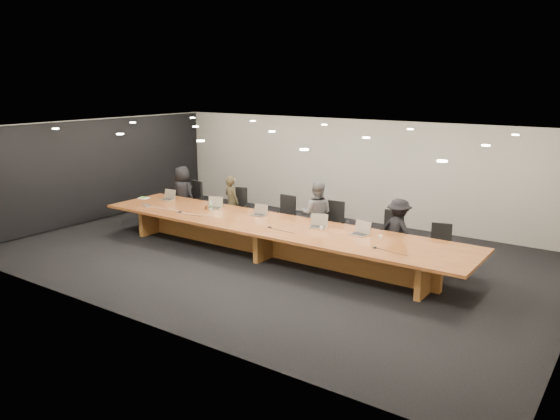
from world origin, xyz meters
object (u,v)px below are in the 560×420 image
at_px(chair_mid_right, 331,224).
at_px(water_bottle, 211,206).
at_px(conference_table, 272,234).
at_px(paper_cup_near, 322,228).
at_px(chair_far_right, 440,248).
at_px(av_box, 146,205).
at_px(laptop_a, 167,195).
at_px(person_c, 317,214).
at_px(amber_mug, 206,208).
at_px(chair_far_left, 191,200).
at_px(mic_left, 180,212).
at_px(chair_right, 388,235).
at_px(chair_mid_left, 282,217).
at_px(laptop_b, 214,203).
at_px(laptop_d, 318,221).
at_px(laptop_c, 259,210).
at_px(person_b, 232,203).
at_px(person_d, 398,231).
at_px(paper_cup_far, 381,237).
at_px(chair_left, 236,209).
at_px(mic_right, 375,247).
at_px(mic_center, 270,227).
at_px(person_a, 183,194).

xyz_separation_m(chair_mid_right, water_bottle, (-2.66, -1.18, 0.31)).
xyz_separation_m(conference_table, paper_cup_near, (1.17, 0.15, 0.27)).
height_order(chair_far_right, av_box, chair_far_right).
xyz_separation_m(chair_far_right, laptop_a, (-7.08, -0.77, 0.39)).
relative_size(person_c, amber_mug, 17.67).
height_order(chair_far_left, mic_left, chair_far_left).
height_order(amber_mug, paper_cup_near, amber_mug).
bearing_deg(conference_table, amber_mug, 175.14).
bearing_deg(chair_right, chair_mid_left, -173.91).
xyz_separation_m(conference_table, av_box, (-3.60, -0.41, 0.24)).
bearing_deg(person_c, laptop_b, -0.77).
height_order(laptop_b, paper_cup_near, laptop_b).
relative_size(chair_right, chair_far_right, 1.09).
height_order(av_box, mic_left, same).
height_order(chair_mid_right, laptop_d, chair_mid_right).
xyz_separation_m(laptop_a, laptop_c, (3.01, 0.03, -0.01)).
xyz_separation_m(laptop_c, amber_mug, (-1.44, -0.23, -0.09)).
xyz_separation_m(chair_mid_left, person_b, (-1.62, 0.01, 0.16)).
bearing_deg(person_d, av_box, 33.58).
distance_m(person_c, laptop_b, 2.57).
relative_size(chair_right, paper_cup_far, 13.17).
bearing_deg(paper_cup_near, person_d, 39.03).
bearing_deg(person_c, person_d, 157.62).
distance_m(conference_table, chair_right, 2.54).
bearing_deg(chair_left, laptop_b, -105.88).
xyz_separation_m(person_d, paper_cup_far, (0.02, -0.95, 0.09)).
distance_m(av_box, mic_right, 6.23).
distance_m(chair_far_right, laptop_d, 2.57).
distance_m(chair_far_right, mic_right, 1.71).
bearing_deg(chair_far_left, mic_left, -41.74).
distance_m(person_b, av_box, 2.17).
bearing_deg(mic_left, av_box, -179.90).
bearing_deg(chair_left, av_box, -151.20).
relative_size(laptop_c, mic_center, 3.15).
bearing_deg(person_d, chair_mid_right, 14.60).
distance_m(conference_table, mic_center, 0.42).
distance_m(conference_table, amber_mug, 2.15).
relative_size(chair_left, person_a, 0.73).
height_order(conference_table, mic_center, mic_center).
bearing_deg(chair_far_left, av_box, -73.42).
height_order(laptop_a, mic_right, laptop_a).
xyz_separation_m(chair_right, av_box, (-5.80, -1.68, 0.22)).
bearing_deg(conference_table, chair_left, 148.67).
bearing_deg(av_box, laptop_c, 21.13).
xyz_separation_m(laptop_a, mic_center, (3.84, -0.70, -0.13)).
height_order(water_bottle, mic_left, water_bottle).
height_order(conference_table, laptop_a, laptop_a).
relative_size(chair_right, laptop_b, 2.97).
bearing_deg(mic_center, paper_cup_far, 13.40).
bearing_deg(amber_mug, chair_far_right, 10.03).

